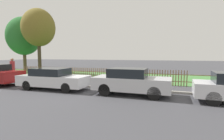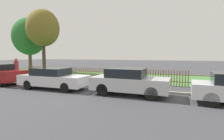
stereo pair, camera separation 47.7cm
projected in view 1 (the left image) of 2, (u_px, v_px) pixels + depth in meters
The scene contains 10 objects.
ground_plane at pixel (76, 87), 11.37m from camera, with size 120.00×120.00×0.00m, color #424247.
kerb_stone at pixel (76, 86), 11.46m from camera, with size 43.56×0.20×0.12m, color #9E998E.
grass_strip at pixel (109, 76), 17.40m from camera, with size 43.56×7.65×0.01m, color #477F3D.
park_fence at pixel (93, 75), 13.76m from camera, with size 43.56×0.05×1.07m.
parked_car_navy_estate at pixel (53, 78), 10.60m from camera, with size 4.29×1.79×1.28m.
parked_car_red_compact at pixel (131, 81), 9.11m from camera, with size 3.97×1.66×1.39m.
covered_motorcycle at pixel (127, 76), 12.03m from camera, with size 2.11×0.94×1.06m.
tree_nearest_kerb at pixel (24, 36), 22.19m from camera, with size 4.19×4.19×6.89m.
tree_behind_motorcycle at pixel (38, 28), 19.86m from camera, with size 3.71×3.71×7.34m.
pedestrian_near_fence at pixel (12, 68), 14.25m from camera, with size 0.50×0.50×1.82m.
Camera 1 is at (5.91, -9.84, 2.08)m, focal length 28.00 mm.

